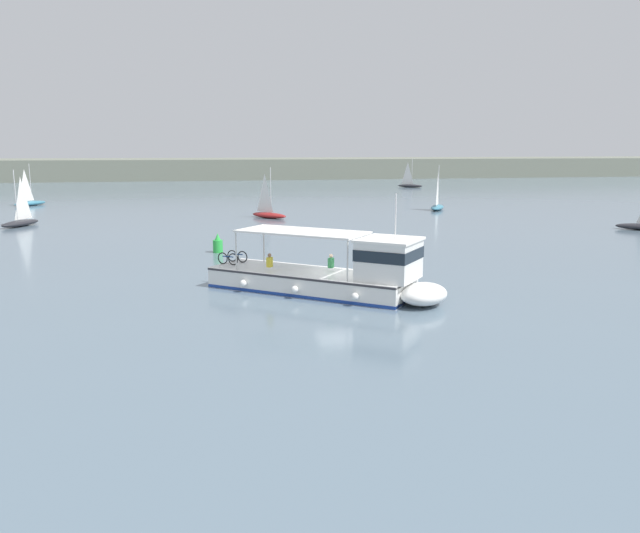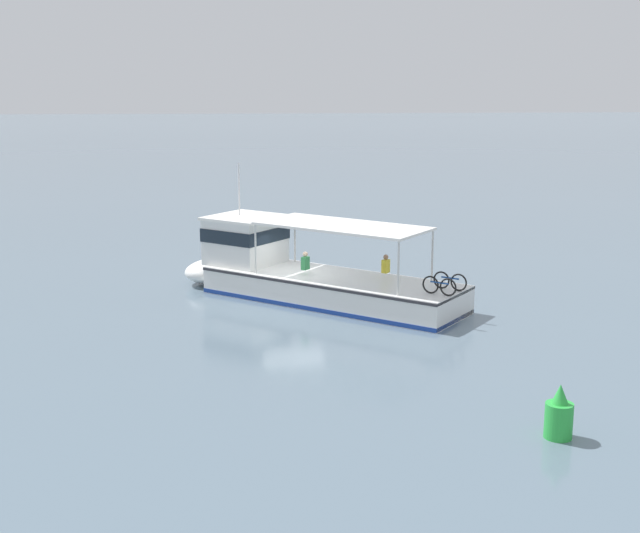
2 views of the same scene
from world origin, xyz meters
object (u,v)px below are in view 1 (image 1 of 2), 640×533
at_px(ferry_main, 338,276).
at_px(sailboat_off_stern, 20,221).
at_px(sailboat_horizon_east, 410,185).
at_px(channel_buoy, 218,245).
at_px(sailboat_mid_channel, 437,205).
at_px(sailboat_near_port, 30,201).
at_px(sailboat_far_left, 269,213).

distance_m(ferry_main, sailboat_off_stern, 41.26).
bearing_deg(sailboat_off_stern, ferry_main, -55.20).
height_order(ferry_main, sailboat_horizon_east, sailboat_horizon_east).
bearing_deg(sailboat_horizon_east, channel_buoy, -119.35).
height_order(sailboat_off_stern, channel_buoy, sailboat_off_stern).
relative_size(ferry_main, sailboat_mid_channel, 2.19).
xyz_separation_m(sailboat_near_port, sailboat_far_left, (28.82, -20.59, 0.00)).
height_order(ferry_main, sailboat_near_port, sailboat_near_port).
relative_size(sailboat_near_port, sailboat_horizon_east, 1.00).
bearing_deg(sailboat_horizon_east, sailboat_far_left, -124.59).
bearing_deg(ferry_main, sailboat_near_port, 116.24).
height_order(ferry_main, sailboat_far_left, sailboat_far_left).
height_order(ferry_main, sailboat_off_stern, sailboat_off_stern).
distance_m(ferry_main, sailboat_mid_channel, 46.62).
height_order(sailboat_near_port, sailboat_mid_channel, same).
bearing_deg(sailboat_far_left, sailboat_mid_channel, 12.78).
height_order(sailboat_horizon_east, sailboat_off_stern, same).
height_order(sailboat_mid_channel, sailboat_off_stern, same).
distance_m(sailboat_mid_channel, sailboat_horizon_east, 43.77).
distance_m(ferry_main, sailboat_near_port, 63.54).
bearing_deg(sailboat_horizon_east, sailboat_off_stern, -138.84).
relative_size(sailboat_horizon_east, channel_buoy, 3.86).
xyz_separation_m(sailboat_near_port, channel_buoy, (22.58, -42.31, 0.03)).
bearing_deg(ferry_main, sailboat_far_left, 88.86).
height_order(sailboat_near_port, sailboat_horizon_east, same).
bearing_deg(sailboat_off_stern, sailboat_horizon_east, 41.16).
bearing_deg(sailboat_mid_channel, ferry_main, -117.94).
bearing_deg(sailboat_mid_channel, sailboat_near_port, 162.45).
height_order(sailboat_mid_channel, channel_buoy, sailboat_mid_channel).
xyz_separation_m(sailboat_horizon_east, sailboat_off_stern, (-56.73, -49.59, 0.00)).
relative_size(ferry_main, channel_buoy, 8.46).
distance_m(sailboat_horizon_east, sailboat_off_stern, 75.34).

